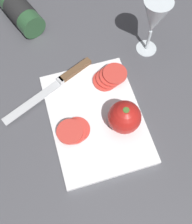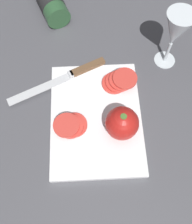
{
  "view_description": "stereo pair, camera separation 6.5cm",
  "coord_description": "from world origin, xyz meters",
  "px_view_note": "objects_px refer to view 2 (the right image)",
  "views": [
    {
      "loc": [
        -0.23,
        0.1,
        0.64
      ],
      "look_at": [
        0.03,
        0.02,
        0.04
      ],
      "focal_mm": 42.0,
      "sensor_mm": 36.0,
      "label": 1
    },
    {
      "loc": [
        -0.25,
        0.04,
        0.64
      ],
      "look_at": [
        0.03,
        0.02,
        0.04
      ],
      "focal_mm": 42.0,
      "sensor_mm": 36.0,
      "label": 2
    }
  ],
  "objects_px": {
    "wine_glass": "(176,31)",
    "knife": "(76,73)",
    "tomato_slice_stack_near": "(70,124)",
    "tomato_slice_stack_far": "(119,81)",
    "whole_tomato": "(122,123)"
  },
  "relations": [
    {
      "from": "whole_tomato",
      "to": "knife",
      "type": "xyz_separation_m",
      "value": [
        0.17,
        0.11,
        -0.04
      ]
    },
    {
      "from": "wine_glass",
      "to": "tomato_slice_stack_near",
      "type": "height_order",
      "value": "wine_glass"
    },
    {
      "from": "whole_tomato",
      "to": "wine_glass",
      "type": "bearing_deg",
      "value": -34.75
    },
    {
      "from": "whole_tomato",
      "to": "knife",
      "type": "relative_size",
      "value": 0.31
    },
    {
      "from": "wine_glass",
      "to": "whole_tomato",
      "type": "height_order",
      "value": "wine_glass"
    },
    {
      "from": "tomato_slice_stack_far",
      "to": "knife",
      "type": "bearing_deg",
      "value": 72.73
    },
    {
      "from": "knife",
      "to": "tomato_slice_stack_near",
      "type": "distance_m",
      "value": 0.16
    },
    {
      "from": "wine_glass",
      "to": "knife",
      "type": "xyz_separation_m",
      "value": [
        -0.04,
        0.26,
        -0.1
      ]
    },
    {
      "from": "tomato_slice_stack_near",
      "to": "knife",
      "type": "bearing_deg",
      "value": -5.64
    },
    {
      "from": "whole_tomato",
      "to": "tomato_slice_stack_near",
      "type": "xyz_separation_m",
      "value": [
        0.02,
        0.13,
        -0.03
      ]
    },
    {
      "from": "knife",
      "to": "tomato_slice_stack_far",
      "type": "height_order",
      "value": "tomato_slice_stack_far"
    },
    {
      "from": "knife",
      "to": "tomato_slice_stack_near",
      "type": "xyz_separation_m",
      "value": [
        -0.16,
        0.02,
        0.0
      ]
    },
    {
      "from": "wine_glass",
      "to": "tomato_slice_stack_near",
      "type": "distance_m",
      "value": 0.36
    },
    {
      "from": "whole_tomato",
      "to": "tomato_slice_stack_near",
      "type": "relative_size",
      "value": 0.98
    },
    {
      "from": "wine_glass",
      "to": "tomato_slice_stack_near",
      "type": "xyz_separation_m",
      "value": [
        -0.2,
        0.28,
        -0.1
      ]
    }
  ]
}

